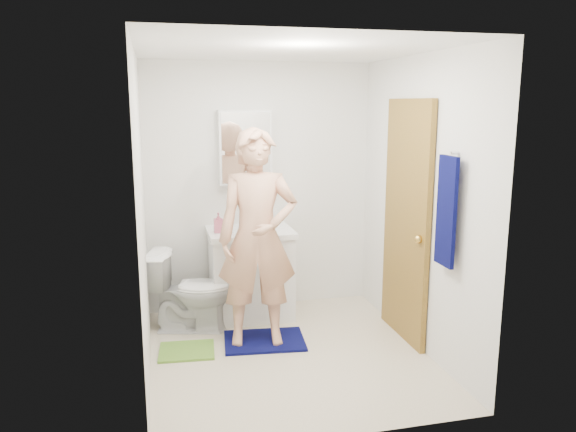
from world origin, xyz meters
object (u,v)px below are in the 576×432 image
at_px(vanity_cabinet, 251,276).
at_px(toilet, 191,291).
at_px(toothbrush_cup, 263,222).
at_px(man, 258,238).
at_px(towel, 446,212).
at_px(soap_dispenser, 218,223).
at_px(medicine_cabinet, 245,147).

bearing_deg(vanity_cabinet, toilet, -160.53).
relative_size(toothbrush_cup, man, 0.07).
height_order(towel, man, man).
xyz_separation_m(soap_dispenser, man, (0.25, -0.60, -0.02)).
relative_size(vanity_cabinet, medicine_cabinet, 1.14).
relative_size(vanity_cabinet, soap_dispenser, 4.34).
xyz_separation_m(vanity_cabinet, medicine_cabinet, (0.00, 0.22, 1.20)).
distance_m(toilet, toothbrush_cup, 0.94).
xyz_separation_m(medicine_cabinet, man, (-0.05, -0.87, -0.68)).
height_order(medicine_cabinet, towel, medicine_cabinet).
relative_size(toilet, man, 0.40).
bearing_deg(toilet, medicine_cabinet, -39.00).
xyz_separation_m(toilet, man, (0.53, -0.44, 0.56)).
xyz_separation_m(soap_dispenser, toothbrush_cup, (0.44, 0.13, -0.04)).
relative_size(towel, man, 0.44).
bearing_deg(soap_dispenser, man, -66.87).
distance_m(towel, toilet, 2.35).
bearing_deg(toothbrush_cup, vanity_cabinet, -148.89).
bearing_deg(man, towel, -27.19).
relative_size(vanity_cabinet, towel, 1.00).
height_order(toilet, man, man).
bearing_deg(toilet, soap_dispenser, -45.93).
bearing_deg(man, toilet, 148.03).
xyz_separation_m(towel, toilet, (-1.76, 1.28, -0.89)).
bearing_deg(soap_dispenser, toothbrush_cup, 16.32).
bearing_deg(medicine_cabinet, man, -93.01).
xyz_separation_m(vanity_cabinet, soap_dispenser, (-0.30, -0.05, 0.54)).
relative_size(medicine_cabinet, toilet, 0.96).
bearing_deg(vanity_cabinet, medicine_cabinet, 90.00).
relative_size(medicine_cabinet, man, 0.39).
bearing_deg(toothbrush_cup, toilet, -158.16).
height_order(toothbrush_cup, man, man).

